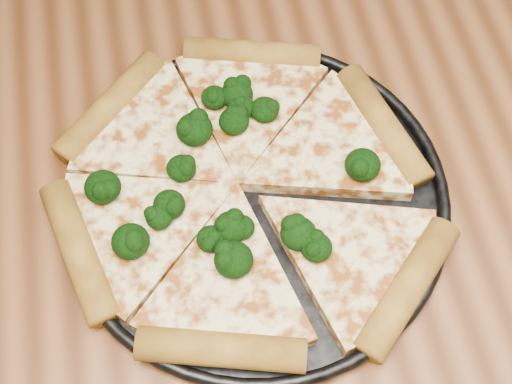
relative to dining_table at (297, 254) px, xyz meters
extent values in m
cube|color=brown|center=(0.00, 0.00, 0.07)|extent=(1.20, 0.90, 0.04)
cylinder|color=black|center=(-0.04, 0.02, 0.09)|extent=(0.32, 0.32, 0.01)
torus|color=black|center=(-0.04, 0.02, 0.10)|extent=(0.33, 0.33, 0.01)
cylinder|color=#AC7F2B|center=(0.09, 0.06, 0.11)|extent=(0.06, 0.13, 0.03)
cylinder|color=#AC7F2B|center=(-0.01, 0.16, 0.11)|extent=(0.13, 0.06, 0.03)
cylinder|color=#AC7F2B|center=(-0.15, 0.13, 0.11)|extent=(0.11, 0.11, 0.03)
cylinder|color=#AC7F2B|center=(-0.19, -0.01, 0.11)|extent=(0.06, 0.13, 0.03)
cylinder|color=#AC7F2B|center=(-0.09, -0.11, 0.11)|extent=(0.13, 0.06, 0.03)
cylinder|color=#AC7F2B|center=(0.06, -0.09, 0.11)|extent=(0.11, 0.11, 0.03)
ellipsoid|color=black|center=(-0.06, -0.02, 0.12)|extent=(0.02, 0.02, 0.02)
ellipsoid|color=black|center=(-0.11, 0.01, 0.12)|extent=(0.03, 0.03, 0.02)
ellipsoid|color=black|center=(-0.06, -0.02, 0.12)|extent=(0.03, 0.03, 0.02)
ellipsoid|color=black|center=(-0.04, 0.11, 0.12)|extent=(0.03, 0.03, 0.02)
ellipsoid|color=black|center=(-0.08, -0.02, 0.12)|extent=(0.02, 0.02, 0.02)
ellipsoid|color=black|center=(-0.04, 0.08, 0.12)|extent=(0.03, 0.03, 0.02)
ellipsoid|color=black|center=(-0.10, 0.05, 0.12)|extent=(0.03, 0.03, 0.02)
ellipsoid|color=black|center=(-0.14, -0.01, 0.12)|extent=(0.03, 0.03, 0.02)
ellipsoid|color=black|center=(-0.12, 0.00, 0.12)|extent=(0.02, 0.02, 0.02)
ellipsoid|color=black|center=(-0.08, 0.08, 0.12)|extent=(0.03, 0.03, 0.02)
ellipsoid|color=black|center=(-0.03, 0.10, 0.12)|extent=(0.02, 0.02, 0.02)
ellipsoid|color=black|center=(-0.07, -0.04, 0.12)|extent=(0.03, 0.03, 0.02)
ellipsoid|color=black|center=(0.05, 0.02, 0.12)|extent=(0.03, 0.03, 0.02)
ellipsoid|color=black|center=(-0.16, 0.04, 0.12)|extent=(0.03, 0.03, 0.02)
ellipsoid|color=black|center=(-0.01, 0.09, 0.12)|extent=(0.03, 0.03, 0.02)
ellipsoid|color=black|center=(-0.06, 0.11, 0.12)|extent=(0.02, 0.02, 0.02)
ellipsoid|color=black|center=(0.00, -0.05, 0.12)|extent=(0.03, 0.03, 0.02)
ellipsoid|color=black|center=(-0.01, -0.03, 0.12)|extent=(0.03, 0.03, 0.02)
camera|label=1|loc=(-0.09, -0.25, 0.62)|focal=48.40mm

